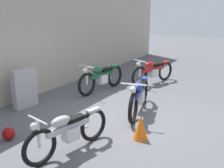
{
  "coord_description": "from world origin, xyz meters",
  "views": [
    {
      "loc": [
        -5.87,
        -3.08,
        2.74
      ],
      "look_at": [
        0.69,
        0.83,
        0.55
      ],
      "focal_mm": 43.66,
      "sensor_mm": 36.0,
      "label": 1
    }
  ],
  "objects_px": {
    "motorcycle_blue": "(139,95)",
    "motorcycle_red": "(153,71)",
    "traffic_cone": "(141,127)",
    "stone_marker": "(25,88)",
    "helmet": "(9,134)",
    "motorcycle_green": "(101,77)",
    "motorcycle_silver": "(68,132)"
  },
  "relations": [
    {
      "from": "stone_marker",
      "to": "helmet",
      "type": "bearing_deg",
      "value": -142.56
    },
    {
      "from": "helmet",
      "to": "motorcycle_blue",
      "type": "xyz_separation_m",
      "value": [
        2.8,
        -1.71,
        0.34
      ]
    },
    {
      "from": "helmet",
      "to": "motorcycle_green",
      "type": "xyz_separation_m",
      "value": [
        3.92,
        0.2,
        0.33
      ]
    },
    {
      "from": "stone_marker",
      "to": "traffic_cone",
      "type": "distance_m",
      "value": 3.61
    },
    {
      "from": "stone_marker",
      "to": "traffic_cone",
      "type": "xyz_separation_m",
      "value": [
        -0.12,
        -3.6,
        -0.27
      ]
    },
    {
      "from": "traffic_cone",
      "to": "motorcycle_red",
      "type": "distance_m",
      "value": 4.44
    },
    {
      "from": "traffic_cone",
      "to": "motorcycle_silver",
      "type": "xyz_separation_m",
      "value": [
        -1.2,
        0.97,
        0.16
      ]
    },
    {
      "from": "helmet",
      "to": "motorcycle_blue",
      "type": "distance_m",
      "value": 3.3
    },
    {
      "from": "motorcycle_blue",
      "to": "motorcycle_red",
      "type": "relative_size",
      "value": 1.09
    },
    {
      "from": "traffic_cone",
      "to": "motorcycle_silver",
      "type": "bearing_deg",
      "value": 141.1
    },
    {
      "from": "traffic_cone",
      "to": "motorcycle_red",
      "type": "bearing_deg",
      "value": 19.43
    },
    {
      "from": "helmet",
      "to": "motorcycle_red",
      "type": "distance_m",
      "value": 5.72
    },
    {
      "from": "motorcycle_silver",
      "to": "motorcycle_red",
      "type": "height_order",
      "value": "motorcycle_red"
    },
    {
      "from": "stone_marker",
      "to": "motorcycle_red",
      "type": "height_order",
      "value": "stone_marker"
    },
    {
      "from": "traffic_cone",
      "to": "motorcycle_red",
      "type": "height_order",
      "value": "motorcycle_red"
    },
    {
      "from": "motorcycle_green",
      "to": "traffic_cone",
      "type": "bearing_deg",
      "value": 54.71
    },
    {
      "from": "stone_marker",
      "to": "motorcycle_red",
      "type": "relative_size",
      "value": 0.54
    },
    {
      "from": "motorcycle_blue",
      "to": "motorcycle_green",
      "type": "height_order",
      "value": "motorcycle_blue"
    },
    {
      "from": "traffic_cone",
      "to": "motorcycle_green",
      "type": "xyz_separation_m",
      "value": [
        2.46,
        2.59,
        0.19
      ]
    },
    {
      "from": "stone_marker",
      "to": "motorcycle_blue",
      "type": "relative_size",
      "value": 0.5
    },
    {
      "from": "motorcycle_blue",
      "to": "motorcycle_silver",
      "type": "bearing_deg",
      "value": -20.34
    },
    {
      "from": "traffic_cone",
      "to": "helmet",
      "type": "bearing_deg",
      "value": 121.28
    },
    {
      "from": "helmet",
      "to": "motorcycle_blue",
      "type": "height_order",
      "value": "motorcycle_blue"
    },
    {
      "from": "stone_marker",
      "to": "helmet",
      "type": "xyz_separation_m",
      "value": [
        -1.57,
        -1.21,
        -0.41
      ]
    },
    {
      "from": "stone_marker",
      "to": "helmet",
      "type": "distance_m",
      "value": 2.02
    },
    {
      "from": "motorcycle_blue",
      "to": "motorcycle_red",
      "type": "distance_m",
      "value": 2.95
    },
    {
      "from": "motorcycle_green",
      "to": "motorcycle_silver",
      "type": "bearing_deg",
      "value": 32.13
    },
    {
      "from": "motorcycle_blue",
      "to": "motorcycle_green",
      "type": "xyz_separation_m",
      "value": [
        1.12,
        1.91,
        -0.01
      ]
    },
    {
      "from": "motorcycle_silver",
      "to": "motorcycle_blue",
      "type": "xyz_separation_m",
      "value": [
        2.55,
        -0.29,
        0.05
      ]
    },
    {
      "from": "helmet",
      "to": "motorcycle_red",
      "type": "xyz_separation_m",
      "value": [
        5.64,
        -0.92,
        0.32
      ]
    },
    {
      "from": "stone_marker",
      "to": "motorcycle_green",
      "type": "bearing_deg",
      "value": -23.33
    },
    {
      "from": "traffic_cone",
      "to": "motorcycle_green",
      "type": "height_order",
      "value": "motorcycle_green"
    }
  ]
}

